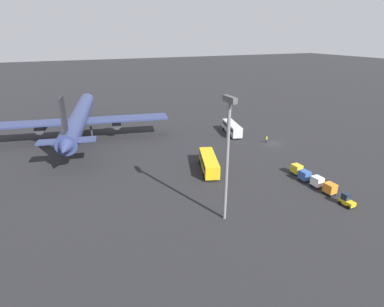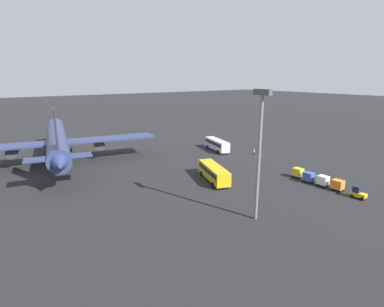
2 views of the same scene
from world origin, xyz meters
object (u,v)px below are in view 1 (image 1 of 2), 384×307
at_px(airplane, 79,118).
at_px(shuttle_bus_far, 209,162).
at_px(cargo_cart_white, 317,181).
at_px(baggage_tug, 347,200).
at_px(worker_person, 266,139).
at_px(shuttle_bus_near, 232,128).
at_px(cargo_cart_orange, 330,188).
at_px(cargo_cart_blue, 305,175).
at_px(cargo_cart_yellow, 297,169).

bearing_deg(airplane, shuttle_bus_far, -134.70).
bearing_deg(cargo_cart_white, baggage_tug, 177.52).
xyz_separation_m(airplane, shuttle_bus_far, (-32.62, -22.58, -3.80)).
distance_m(airplane, worker_person, 50.11).
bearing_deg(shuttle_bus_near, worker_person, -141.95).
distance_m(shuttle_bus_far, baggage_tug, 26.12).
height_order(shuttle_bus_far, worker_person, shuttle_bus_far).
relative_size(baggage_tug, cargo_cart_orange, 1.20).
distance_m(airplane, cargo_cart_blue, 58.18).
bearing_deg(shuttle_bus_far, cargo_cart_orange, -120.62).
distance_m(shuttle_bus_near, cargo_cart_blue, 31.03).
relative_size(baggage_tug, cargo_cart_yellow, 1.20).
bearing_deg(baggage_tug, cargo_cart_blue, -3.52).
bearing_deg(cargo_cart_white, airplane, 38.53).
distance_m(worker_person, cargo_cart_blue, 22.11).
bearing_deg(shuttle_bus_near, cargo_cart_white, -170.07).
relative_size(shuttle_bus_far, worker_person, 6.56).
height_order(baggage_tug, cargo_cart_yellow, baggage_tug).
distance_m(shuttle_bus_near, shuttle_bus_far, 25.59).
distance_m(airplane, shuttle_bus_far, 39.85).
distance_m(baggage_tug, cargo_cart_blue, 9.78).
xyz_separation_m(shuttle_bus_near, shuttle_bus_far, (-19.21, 16.91, -0.04)).
distance_m(shuttle_bus_near, cargo_cart_orange, 36.86).
height_order(shuttle_bus_far, cargo_cart_orange, shuttle_bus_far).
xyz_separation_m(cargo_cart_white, cargo_cart_yellow, (5.86, -0.37, 0.00)).
bearing_deg(cargo_cart_blue, shuttle_bus_far, 51.58).
xyz_separation_m(airplane, shuttle_bus_near, (-13.41, -39.49, -3.76)).
height_order(baggage_tug, cargo_cart_white, baggage_tug).
bearing_deg(cargo_cart_yellow, shuttle_bus_near, -2.98).
height_order(cargo_cart_orange, cargo_cart_blue, same).
relative_size(cargo_cart_white, cargo_cart_yellow, 1.00).
distance_m(worker_person, cargo_cart_white, 24.84).
bearing_deg(cargo_cart_yellow, baggage_tug, 177.01).
height_order(shuttle_bus_far, cargo_cart_yellow, shuttle_bus_far).
bearing_deg(cargo_cart_blue, baggage_tug, 179.94).
distance_m(baggage_tug, worker_person, 31.56).
relative_size(cargo_cart_orange, cargo_cart_white, 1.00).
relative_size(shuttle_bus_near, cargo_cart_orange, 5.30).
bearing_deg(shuttle_bus_near, cargo_cart_orange, -169.71).
bearing_deg(shuttle_bus_far, cargo_cart_blue, -109.78).
distance_m(airplane, cargo_cart_orange, 62.98).
relative_size(airplane, cargo_cart_white, 26.00).
distance_m(shuttle_bus_far, cargo_cart_orange, 23.24).
height_order(baggage_tug, cargo_cart_blue, baggage_tug).
relative_size(worker_person, cargo_cart_yellow, 0.84).
bearing_deg(cargo_cart_orange, cargo_cart_white, 1.44).
relative_size(baggage_tug, worker_person, 1.42).
height_order(cargo_cart_white, cargo_cart_yellow, same).
bearing_deg(baggage_tug, shuttle_bus_near, -6.44).
bearing_deg(cargo_cart_white, shuttle_bus_far, 45.80).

